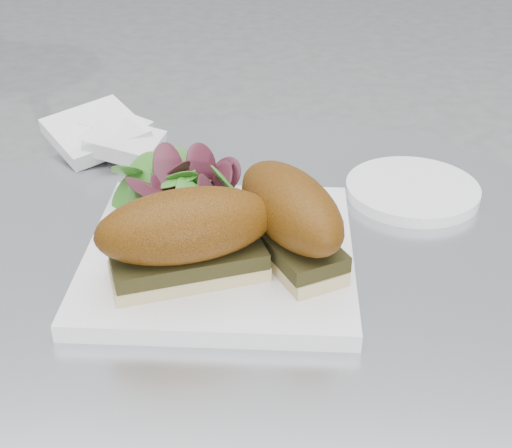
{
  "coord_description": "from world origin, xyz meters",
  "views": [
    {
      "loc": [
        0.01,
        -0.52,
        1.1
      ],
      "look_at": [
        -0.02,
        0.02,
        0.77
      ],
      "focal_mm": 50.0,
      "sensor_mm": 36.0,
      "label": 1
    }
  ],
  "objects": [
    {
      "name": "salad",
      "position": [
        -0.09,
        0.08,
        0.77
      ],
      "size": [
        0.12,
        0.12,
        0.05
      ],
      "primitive_type": null,
      "color": "#41802A",
      "rests_on": "plate"
    },
    {
      "name": "plate",
      "position": [
        -0.05,
        0.01,
        0.74
      ],
      "size": [
        0.24,
        0.24,
        0.02
      ],
      "primitive_type": "cube",
      "rotation": [
        0.0,
        0.0,
        0.0
      ],
      "color": "white",
      "rests_on": "table"
    },
    {
      "name": "napkin",
      "position": [
        -0.2,
        0.24,
        0.74
      ],
      "size": [
        0.17,
        0.17,
        0.02
      ],
      "primitive_type": null,
      "rotation": [
        0.0,
        0.0,
        0.37
      ],
      "color": "white",
      "rests_on": "table"
    },
    {
      "name": "sandwich_right",
      "position": [
        0.01,
        0.0,
        0.79
      ],
      "size": [
        0.12,
        0.15,
        0.08
      ],
      "rotation": [
        0.0,
        0.0,
        -1.06
      ],
      "color": "#C8BB7D",
      "rests_on": "plate"
    },
    {
      "name": "saucer",
      "position": [
        0.14,
        0.15,
        0.74
      ],
      "size": [
        0.14,
        0.14,
        0.01
      ],
      "primitive_type": "cylinder",
      "color": "white",
      "rests_on": "table"
    },
    {
      "name": "sandwich_left",
      "position": [
        -0.07,
        -0.04,
        0.79
      ],
      "size": [
        0.16,
        0.11,
        0.08
      ],
      "rotation": [
        0.0,
        0.0,
        0.35
      ],
      "color": "#C8BB7D",
      "rests_on": "plate"
    }
  ]
}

